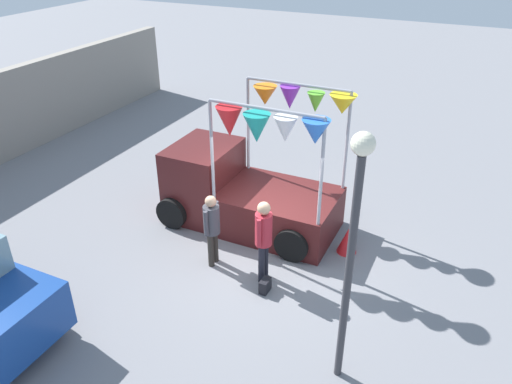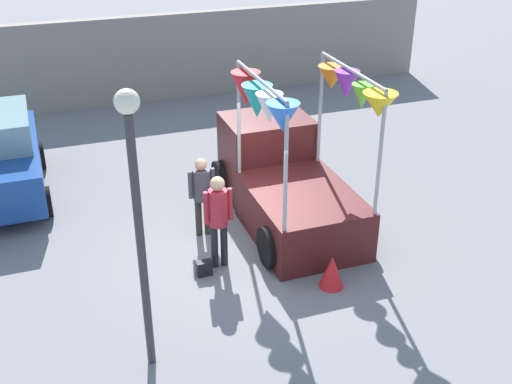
% 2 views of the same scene
% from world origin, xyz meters
% --- Properties ---
extents(ground_plane, '(60.00, 60.00, 0.00)m').
position_xyz_m(ground_plane, '(0.00, 0.00, 0.00)').
color(ground_plane, slate).
extents(vendor_truck, '(2.51, 4.13, 3.33)m').
position_xyz_m(vendor_truck, '(1.02, 1.01, 0.96)').
color(vendor_truck, '#4C1919').
rests_on(vendor_truck, ground).
extents(person_customer, '(0.53, 0.34, 1.81)m').
position_xyz_m(person_customer, '(-0.77, -0.38, 1.10)').
color(person_customer, black).
rests_on(person_customer, ground).
extents(person_vendor, '(0.53, 0.34, 1.64)m').
position_xyz_m(person_vendor, '(-0.75, 0.80, 0.99)').
color(person_vendor, '#2D2823').
rests_on(person_vendor, ground).
extents(handbag, '(0.28, 0.16, 0.28)m').
position_xyz_m(handbag, '(-1.12, -0.58, 0.14)').
color(handbag, black).
rests_on(handbag, ground).
extents(street_lamp, '(0.32, 0.32, 4.22)m').
position_xyz_m(street_lamp, '(-2.46, -2.49, 2.73)').
color(street_lamp, '#333338').
rests_on(street_lamp, ground).
extents(folded_kite_bundle_crimson, '(0.53, 0.53, 0.60)m').
position_xyz_m(folded_kite_bundle_crimson, '(0.87, -1.66, 0.30)').
color(folded_kite_bundle_crimson, red).
rests_on(folded_kite_bundle_crimson, ground).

